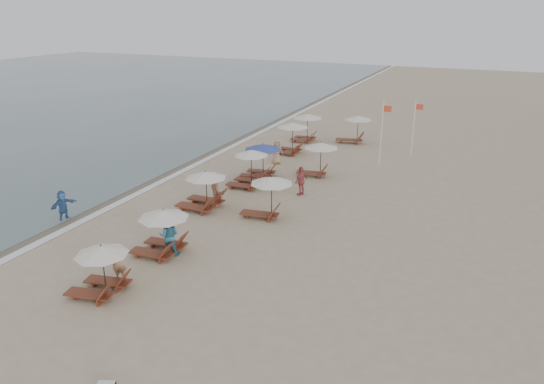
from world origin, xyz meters
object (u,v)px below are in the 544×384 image
at_px(beachgoer_near, 119,262).
at_px(beachgoer_mid_b, 217,189).
at_px(lounger_station_2, 202,191).
at_px(beachgoer_far_b, 277,152).
at_px(lounger_station_0, 99,270).
at_px(lounger_station_5, 290,137).
at_px(inland_station_1, 317,156).
at_px(lounger_station_4, 260,159).
at_px(beachgoer_far_a, 301,181).
at_px(flag_pole_near, 382,131).
at_px(lounger_station_3, 248,169).
at_px(inland_station_2, 354,127).
at_px(lounger_station_1, 160,232).
at_px(beachgoer_mid_a, 169,236).
at_px(lounger_station_6, 306,126).
at_px(waterline_walker, 63,205).
at_px(inland_station_0, 266,194).

distance_m(beachgoer_near, beachgoer_mid_b, 8.82).
relative_size(lounger_station_2, beachgoer_far_b, 1.53).
bearing_deg(lounger_station_0, beachgoer_mid_b, 93.27).
height_order(lounger_station_5, inland_station_1, lounger_station_5).
bearing_deg(inland_station_1, lounger_station_4, -151.27).
distance_m(beachgoer_far_a, flag_pole_near, 8.29).
xyz_separation_m(lounger_station_0, inland_station_1, (2.73, 17.03, 0.37)).
relative_size(lounger_station_3, inland_station_2, 0.87).
bearing_deg(lounger_station_1, beachgoer_mid_a, 13.28).
bearing_deg(beachgoer_mid_a, lounger_station_6, -109.19).
distance_m(lounger_station_0, lounger_station_1, 3.73).
xyz_separation_m(beachgoer_mid_b, waterline_walker, (-6.25, -4.96, -0.16)).
height_order(inland_station_0, beachgoer_mid_b, inland_station_0).
bearing_deg(flag_pole_near, inland_station_1, -129.74).
bearing_deg(lounger_station_0, waterline_walker, 144.38).
relative_size(lounger_station_2, beachgoer_mid_b, 1.42).
relative_size(lounger_station_2, inland_station_2, 0.94).
bearing_deg(lounger_station_6, beachgoer_far_a, -70.56).
distance_m(lounger_station_1, beachgoer_far_b, 14.82).
bearing_deg(inland_station_2, lounger_station_5, -124.16).
distance_m(lounger_station_6, beachgoer_far_b, 6.70).
distance_m(inland_station_1, flag_pole_near, 5.19).
bearing_deg(beachgoer_mid_b, beachgoer_near, 130.19).
relative_size(lounger_station_4, beachgoer_far_a, 1.50).
height_order(lounger_station_6, flag_pole_near, flag_pole_near).
height_order(lounger_station_4, inland_station_1, lounger_station_4).
bearing_deg(waterline_walker, lounger_station_1, -88.53).
distance_m(lounger_station_5, waterline_walker, 17.45).
xyz_separation_m(lounger_station_1, lounger_station_2, (-1.19, 5.43, -0.05)).
height_order(beachgoer_near, beachgoer_far_b, beachgoer_near).
distance_m(lounger_station_4, beachgoer_mid_b, 5.44).
distance_m(inland_station_0, beachgoer_far_b, 9.77).
bearing_deg(lounger_station_6, inland_station_0, -76.62).
bearing_deg(inland_station_1, lounger_station_5, 130.15).
xyz_separation_m(beachgoer_far_a, flag_pole_near, (2.91, 7.60, 1.57)).
bearing_deg(flag_pole_near, lounger_station_0, -105.94).
bearing_deg(lounger_station_1, beachgoer_mid_b, 96.22).
height_order(lounger_station_4, waterline_walker, lounger_station_4).
bearing_deg(waterline_walker, lounger_station_0, -114.71).
height_order(beachgoer_near, waterline_walker, beachgoer_near).
relative_size(lounger_station_4, inland_station_2, 0.92).
distance_m(lounger_station_3, beachgoer_far_b, 5.22).
height_order(lounger_station_2, lounger_station_4, lounger_station_4).
xyz_separation_m(lounger_station_1, inland_station_0, (2.54, 5.64, 0.29)).
distance_m(lounger_station_5, lounger_station_6, 3.94).
relative_size(lounger_station_1, flag_pole_near, 0.59).
bearing_deg(flag_pole_near, lounger_station_2, -120.94).
xyz_separation_m(beachgoer_mid_a, beachgoer_far_b, (-1.23, 14.70, -0.04)).
relative_size(inland_station_2, beachgoer_mid_a, 1.56).
distance_m(lounger_station_6, beachgoer_mid_a, 21.44).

